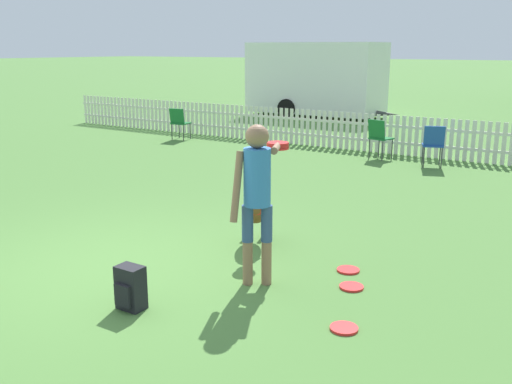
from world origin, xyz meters
name	(u,v)px	position (x,y,z in m)	size (l,w,h in m)	color
ground_plane	(112,267)	(0.00, 0.00, 0.00)	(240.00, 240.00, 0.00)	#4C7A38
handler_person	(258,185)	(1.66, 0.55, 1.08)	(0.52, 1.13, 1.71)	#8C664C
leaping_dog	(255,212)	(0.99, 1.53, 0.44)	(0.78, 1.05, 0.76)	brown
frisbee_near_handler	(344,328)	(2.88, 0.07, 0.01)	(0.26, 0.26, 0.02)	red
frisbee_near_dog	(348,270)	(2.35, 1.37, 0.01)	(0.26, 0.26, 0.02)	red
frisbee_midfield	(351,287)	(2.57, 0.95, 0.01)	(0.26, 0.26, 0.02)	red
backpack_on_grass	(130,288)	(0.97, -0.66, 0.21)	(0.27, 0.22, 0.43)	black
picket_fence	(384,134)	(0.00, 8.73, 0.46)	(20.97, 0.04, 0.92)	silver
folding_chair_blue_left	(379,135)	(0.18, 7.92, 0.54)	(0.53, 0.55, 0.90)	#333338
folding_chair_center	(179,121)	(-5.42, 7.64, 0.52)	(0.49, 0.51, 0.87)	#333338
folding_chair_green_right	(433,142)	(1.48, 7.65, 0.54)	(0.55, 0.56, 0.89)	#333338
equipment_trailer	(316,78)	(-4.81, 14.56, 1.38)	(5.58, 2.26, 2.63)	white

